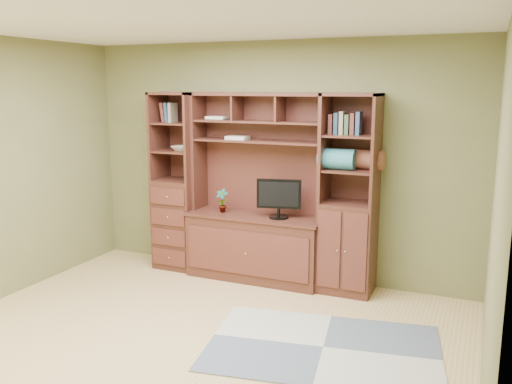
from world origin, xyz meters
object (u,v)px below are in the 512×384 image
at_px(right_tower, 349,195).
at_px(left_tower, 178,181).
at_px(monitor, 279,191).
at_px(center_hutch, 255,188).

bearing_deg(right_tower, left_tower, 180.00).
distance_m(right_tower, monitor, 0.74).
xyz_separation_m(left_tower, right_tower, (2.02, 0.00, 0.00)).
xyz_separation_m(center_hutch, monitor, (0.29, -0.03, -0.01)).
height_order(center_hutch, monitor, center_hutch).
relative_size(left_tower, right_tower, 1.00).
distance_m(left_tower, monitor, 1.29).
distance_m(center_hutch, left_tower, 1.00).
height_order(right_tower, monitor, right_tower).
bearing_deg(left_tower, center_hutch, -2.29).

